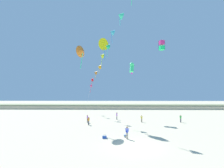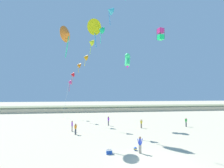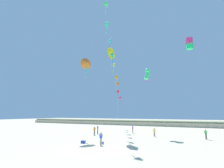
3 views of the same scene
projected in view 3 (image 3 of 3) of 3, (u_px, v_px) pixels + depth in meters
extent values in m
plane|color=beige|center=(93.00, 149.00, 20.42)|extent=(240.00, 240.00, 0.00)
cube|color=beige|center=(166.00, 124.00, 60.92)|extent=(120.00, 9.61, 1.21)
cube|color=gray|center=(165.00, 122.00, 61.05)|extent=(120.00, 8.16, 0.69)
cylinder|color=black|center=(98.00, 132.00, 36.44)|extent=(0.12, 0.12, 0.83)
cylinder|color=black|center=(98.00, 132.00, 36.31)|extent=(0.12, 0.12, 0.83)
cylinder|color=purple|center=(98.00, 128.00, 36.50)|extent=(0.22, 0.22, 0.59)
cylinder|color=purple|center=(98.00, 128.00, 36.68)|extent=(0.10, 0.20, 0.56)
cylinder|color=purple|center=(97.00, 128.00, 36.33)|extent=(0.10, 0.20, 0.56)
sphere|color=brown|center=(98.00, 126.00, 36.56)|extent=(0.22, 0.22, 0.22)
cylinder|color=gray|center=(100.00, 142.00, 23.08)|extent=(0.12, 0.12, 0.83)
cylinder|color=gray|center=(101.00, 142.00, 23.02)|extent=(0.12, 0.12, 0.83)
cylinder|color=blue|center=(101.00, 136.00, 23.17)|extent=(0.22, 0.22, 0.59)
cylinder|color=blue|center=(100.00, 136.00, 23.26)|extent=(0.20, 0.09, 0.56)
cylinder|color=blue|center=(102.00, 136.00, 23.10)|extent=(0.20, 0.09, 0.56)
sphere|color=#9E7051|center=(101.00, 133.00, 23.24)|extent=(0.23, 0.23, 0.23)
cylinder|color=#474C56|center=(95.00, 133.00, 34.07)|extent=(0.12, 0.12, 0.80)
cylinder|color=#474C56|center=(94.00, 133.00, 34.03)|extent=(0.12, 0.12, 0.80)
cylinder|color=orange|center=(94.00, 129.00, 34.17)|extent=(0.21, 0.21, 0.57)
cylinder|color=orange|center=(95.00, 129.00, 34.23)|extent=(0.19, 0.19, 0.54)
cylinder|color=orange|center=(94.00, 129.00, 34.12)|extent=(0.19, 0.19, 0.54)
sphere|color=brown|center=(94.00, 127.00, 34.23)|extent=(0.22, 0.22, 0.22)
cylinder|color=#726656|center=(155.00, 134.00, 31.95)|extent=(0.11, 0.11, 0.75)
cylinder|color=#726656|center=(154.00, 134.00, 31.98)|extent=(0.11, 0.11, 0.75)
cylinder|color=yellow|center=(154.00, 131.00, 32.07)|extent=(0.20, 0.20, 0.53)
cylinder|color=yellow|center=(155.00, 131.00, 32.04)|extent=(0.19, 0.11, 0.50)
cylinder|color=yellow|center=(153.00, 131.00, 32.12)|extent=(0.19, 0.11, 0.50)
sphere|color=#9E7051|center=(154.00, 129.00, 32.14)|extent=(0.20, 0.20, 0.20)
cylinder|color=#474C56|center=(206.00, 137.00, 28.25)|extent=(0.12, 0.12, 0.80)
cylinder|color=#474C56|center=(207.00, 137.00, 28.22)|extent=(0.12, 0.12, 0.80)
cylinder|color=green|center=(206.00, 133.00, 28.35)|extent=(0.21, 0.21, 0.57)
cylinder|color=green|center=(205.00, 132.00, 28.39)|extent=(0.20, 0.13, 0.54)
cylinder|color=green|center=(207.00, 132.00, 28.33)|extent=(0.20, 0.13, 0.54)
sphere|color=tan|center=(206.00, 130.00, 28.42)|extent=(0.22, 0.22, 0.22)
cylinder|color=#474C56|center=(133.00, 131.00, 37.11)|extent=(0.13, 0.13, 0.87)
cylinder|color=#474C56|center=(133.00, 131.00, 36.96)|extent=(0.13, 0.13, 0.87)
cylinder|color=purple|center=(133.00, 128.00, 37.16)|extent=(0.23, 0.23, 0.62)
cylinder|color=purple|center=(133.00, 127.00, 37.36)|extent=(0.16, 0.22, 0.58)
cylinder|color=purple|center=(133.00, 128.00, 36.97)|extent=(0.16, 0.22, 0.58)
sphere|color=#9E7051|center=(133.00, 126.00, 37.23)|extent=(0.24, 0.24, 0.24)
cone|color=#C8327E|center=(120.00, 98.00, 51.96)|extent=(1.04, 1.27, 1.11)
cylinder|color=#E53966|center=(120.00, 102.00, 51.90)|extent=(0.23, 0.29, 2.03)
cone|color=red|center=(118.00, 91.00, 48.98)|extent=(1.10, 1.30, 1.12)
cylinder|color=#E55839|center=(118.00, 96.00, 48.91)|extent=(0.14, 0.32, 2.12)
cone|color=#C4680C|center=(117.00, 83.00, 45.47)|extent=(1.15, 1.30, 1.21)
cylinder|color=gold|center=(117.00, 87.00, 45.46)|extent=(0.23, 0.15, 1.36)
cone|color=#CA880A|center=(116.00, 77.00, 41.88)|extent=(1.18, 1.33, 1.16)
cylinder|color=yellow|center=(116.00, 81.00, 41.87)|extent=(0.22, 0.12, 1.46)
cone|color=#CAE421|center=(113.00, 65.00, 38.76)|extent=(1.31, 1.39, 1.21)
cylinder|color=#A5E539|center=(113.00, 70.00, 38.71)|extent=(0.27, 0.10, 1.90)
cone|color=#14C276|center=(112.00, 55.00, 35.19)|extent=(1.23, 1.35, 1.17)
cylinder|color=#39E5C3|center=(112.00, 61.00, 35.14)|extent=(0.14, 0.19, 1.93)
cone|color=#38B2C9|center=(109.00, 41.00, 32.47)|extent=(1.28, 1.37, 1.23)
cylinder|color=#39A0E5|center=(109.00, 47.00, 32.42)|extent=(0.26, 0.21, 1.85)
cone|color=#33D5A2|center=(106.00, 24.00, 28.69)|extent=(1.27, 1.37, 1.22)
cylinder|color=#39E5D8|center=(106.00, 30.00, 28.68)|extent=(0.12, 0.11, 1.37)
cone|color=#32D06C|center=(105.00, 4.00, 25.59)|extent=(1.14, 1.31, 1.12)
cylinder|color=#39E5A1|center=(106.00, 10.00, 25.60)|extent=(0.11, 0.13, 1.22)
cylinder|color=silver|center=(117.00, 113.00, 51.73)|extent=(1.41, 0.43, 8.87)
cylinder|color=#38F089|center=(147.00, 75.00, 37.22)|extent=(1.52, 1.96, 2.26)
sphere|color=#38F089|center=(147.00, 71.00, 37.38)|extent=(0.99, 0.99, 0.99)
cone|color=#E52DD3|center=(148.00, 80.00, 37.03)|extent=(1.11, 1.11, 0.76)
sphere|color=black|center=(147.00, 70.00, 37.43)|extent=(0.21, 0.21, 0.21)
cone|color=orange|center=(87.00, 63.00, 35.60)|extent=(1.88, 2.41, 2.33)
cone|color=#2DE59E|center=(87.00, 63.00, 35.60)|extent=(1.07, 1.35, 1.28)
cylinder|color=#2DE59E|center=(86.00, 72.00, 35.28)|extent=(0.51, 0.15, 3.00)
cone|color=#B4C00D|center=(113.00, 53.00, 37.50)|extent=(3.16, 2.95, 2.74)
cone|color=#2D9AE5|center=(113.00, 53.00, 37.50)|extent=(1.77, 1.67, 1.53)
cylinder|color=#2D9AE5|center=(113.00, 62.00, 37.17)|extent=(0.39, 0.39, 3.11)
cube|color=#17F26F|center=(190.00, 47.00, 37.75)|extent=(1.40, 1.40, 1.05)
cube|color=#E52D84|center=(189.00, 40.00, 38.00)|extent=(1.40, 1.40, 1.05)
cylinder|color=black|center=(186.00, 45.00, 38.56)|extent=(0.04, 0.04, 2.51)
cylinder|color=black|center=(187.00, 43.00, 37.45)|extent=(0.04, 0.04, 2.51)
cylinder|color=black|center=(193.00, 42.00, 37.19)|extent=(0.04, 0.04, 2.51)
cylinder|color=black|center=(192.00, 44.00, 38.30)|extent=(0.04, 0.04, 2.51)
cube|color=blue|center=(83.00, 142.00, 24.63)|extent=(0.56, 0.40, 0.36)
cube|color=white|center=(83.00, 140.00, 24.67)|extent=(0.58, 0.41, 0.06)
cylinder|color=black|center=(83.00, 140.00, 24.68)|extent=(0.45, 0.03, 0.03)
sphere|color=blue|center=(103.00, 143.00, 23.92)|extent=(0.36, 0.36, 0.36)
cylinder|color=yellow|center=(103.00, 143.00, 23.92)|extent=(0.36, 0.36, 0.09)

